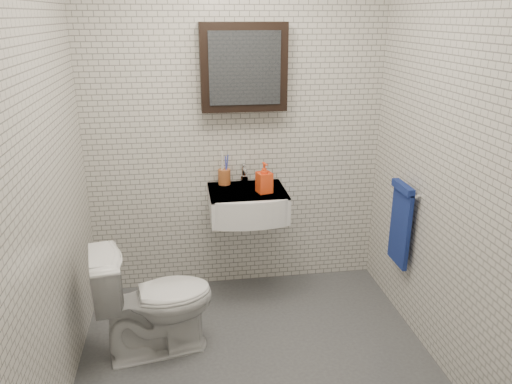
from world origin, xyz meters
TOP-DOWN VIEW (x-y plane):
  - ground at (0.00, 0.00)m, footprint 2.20×2.00m
  - room_shell at (0.00, 0.00)m, footprint 2.22×2.02m
  - washbasin at (0.05, 0.73)m, footprint 0.55×0.50m
  - faucet at (0.05, 0.93)m, footprint 0.06×0.20m
  - mirror_cabinet at (0.05, 0.93)m, footprint 0.60×0.15m
  - towel_rail at (1.04, 0.35)m, footprint 0.09×0.30m
  - toothbrush_cup at (-0.10, 0.94)m, footprint 0.11×0.11m
  - soap_bottle at (0.16, 0.71)m, footprint 0.12×0.12m
  - toilet at (-0.62, 0.18)m, footprint 0.78×0.53m

SIDE VIEW (x-z plane):
  - ground at x=0.00m, z-range 0.00..0.01m
  - toilet at x=-0.62m, z-range 0.00..0.73m
  - towel_rail at x=1.04m, z-range 0.43..1.01m
  - washbasin at x=0.05m, z-range 0.66..0.86m
  - toothbrush_cup at x=-0.10m, z-range 0.79..1.04m
  - faucet at x=0.05m, z-range 0.84..0.99m
  - soap_bottle at x=0.16m, z-range 0.85..1.07m
  - room_shell at x=0.00m, z-range 0.21..2.72m
  - mirror_cabinet at x=0.05m, z-range 1.40..2.00m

